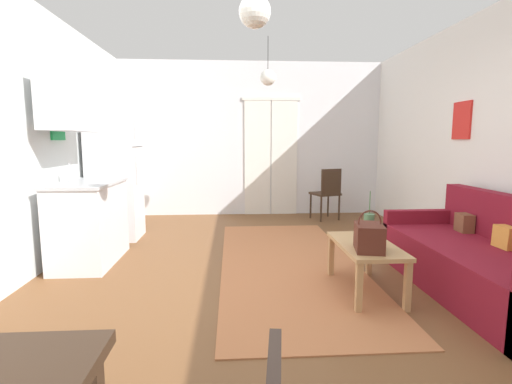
% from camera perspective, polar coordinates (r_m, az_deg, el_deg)
% --- Properties ---
extents(ground_plane, '(5.30, 7.76, 0.10)m').
position_cam_1_polar(ground_plane, '(3.61, 2.57, -15.17)').
color(ground_plane, brown).
extents(wall_back, '(4.90, 0.13, 2.76)m').
position_cam_1_polar(wall_back, '(6.94, -0.54, 7.91)').
color(wall_back, silver).
rests_on(wall_back, ground_plane).
extents(area_rug, '(1.48, 3.64, 0.01)m').
position_cam_1_polar(area_rug, '(4.27, 5.00, -10.70)').
color(area_rug, '#B26B42').
rests_on(area_rug, ground_plane).
extents(couch, '(0.87, 2.09, 0.87)m').
position_cam_1_polar(couch, '(3.96, 31.64, -9.27)').
color(couch, maroon).
rests_on(couch, ground_plane).
extents(coffee_table, '(0.48, 0.91, 0.45)m').
position_cam_1_polar(coffee_table, '(3.54, 16.29, -8.52)').
color(coffee_table, tan).
rests_on(coffee_table, ground_plane).
extents(bamboo_vase, '(0.10, 0.10, 0.44)m').
position_cam_1_polar(bamboo_vase, '(3.77, 16.76, -4.81)').
color(bamboo_vase, '#47704C').
rests_on(bamboo_vase, coffee_table).
extents(handbag, '(0.28, 0.35, 0.34)m').
position_cam_1_polar(handbag, '(3.29, 16.78, -6.55)').
color(handbag, '#512319').
rests_on(handbag, coffee_table).
extents(refrigerator, '(0.66, 0.59, 1.78)m').
position_cam_1_polar(refrigerator, '(5.53, -20.57, 2.43)').
color(refrigerator, white).
rests_on(refrigerator, ground_plane).
extents(kitchen_counter, '(0.60, 1.05, 2.05)m').
position_cam_1_polar(kitchen_counter, '(4.54, -24.54, -0.19)').
color(kitchen_counter, silver).
rests_on(kitchen_counter, ground_plane).
extents(accent_chair, '(0.53, 0.51, 0.89)m').
position_cam_1_polar(accent_chair, '(6.54, 10.76, 0.14)').
color(accent_chair, '#382619').
rests_on(accent_chair, ground_plane).
extents(pendant_lamp_near, '(0.23, 0.23, 0.61)m').
position_cam_1_polar(pendant_lamp_near, '(2.94, -0.19, 25.68)').
color(pendant_lamp_near, black).
extents(pendant_lamp_far, '(0.22, 0.22, 0.65)m').
position_cam_1_polar(pendant_lamp_far, '(5.40, 1.82, 16.97)').
color(pendant_lamp_far, black).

